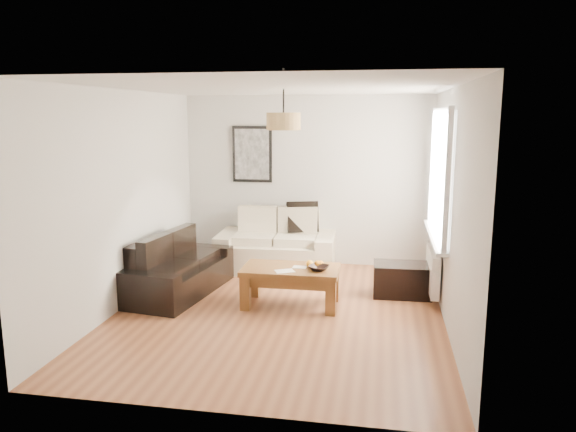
% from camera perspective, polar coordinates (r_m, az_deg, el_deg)
% --- Properties ---
extents(floor, '(4.50, 4.50, 0.00)m').
position_cam_1_polar(floor, '(6.53, -0.93, -10.06)').
color(floor, brown).
rests_on(floor, ground).
extents(ceiling, '(3.80, 4.50, 0.00)m').
position_cam_1_polar(ceiling, '(6.12, -1.00, 13.37)').
color(ceiling, white).
rests_on(ceiling, floor).
extents(wall_back, '(3.80, 0.04, 2.60)m').
position_cam_1_polar(wall_back, '(8.39, 1.96, 3.73)').
color(wall_back, silver).
rests_on(wall_back, floor).
extents(wall_front, '(3.80, 0.04, 2.60)m').
position_cam_1_polar(wall_front, '(4.05, -7.02, -3.87)').
color(wall_front, silver).
rests_on(wall_front, floor).
extents(wall_left, '(0.04, 4.50, 2.60)m').
position_cam_1_polar(wall_left, '(6.81, -16.87, 1.66)').
color(wall_left, silver).
rests_on(wall_left, floor).
extents(wall_right, '(0.04, 4.50, 2.60)m').
position_cam_1_polar(wall_right, '(6.13, 16.77, 0.71)').
color(wall_right, silver).
rests_on(wall_right, floor).
extents(window_bay, '(0.14, 1.90, 1.60)m').
position_cam_1_polar(window_bay, '(6.87, 15.81, 4.32)').
color(window_bay, white).
rests_on(window_bay, wall_right).
extents(radiator, '(0.10, 0.90, 0.52)m').
position_cam_1_polar(radiator, '(7.10, 14.99, -5.50)').
color(radiator, white).
rests_on(radiator, wall_right).
extents(poster, '(0.62, 0.04, 0.87)m').
position_cam_1_polar(poster, '(8.48, -3.79, 6.51)').
color(poster, black).
rests_on(poster, wall_back).
extents(pendant_shade, '(0.40, 0.40, 0.20)m').
position_cam_1_polar(pendant_shade, '(6.40, -0.47, 9.94)').
color(pendant_shade, tan).
rests_on(pendant_shade, ceiling).
extents(loveseat_cream, '(1.77, 1.01, 0.86)m').
position_cam_1_polar(loveseat_cream, '(8.15, -1.24, -2.68)').
color(loveseat_cream, '#C4B29E').
rests_on(loveseat_cream, floor).
extents(sofa_leather, '(1.05, 1.78, 0.73)m').
position_cam_1_polar(sofa_leather, '(7.23, -11.46, -5.18)').
color(sofa_leather, black).
rests_on(sofa_leather, floor).
extents(coffee_table, '(1.18, 0.65, 0.48)m').
position_cam_1_polar(coffee_table, '(6.68, 0.30, -7.41)').
color(coffee_table, brown).
rests_on(coffee_table, floor).
extents(ottoman, '(0.74, 0.49, 0.42)m').
position_cam_1_polar(ottoman, '(7.19, 11.92, -6.58)').
color(ottoman, black).
rests_on(ottoman, floor).
extents(cushion_left, '(0.40, 0.16, 0.39)m').
position_cam_1_polar(cushion_left, '(8.34, -2.60, -0.25)').
color(cushion_left, black).
rests_on(cushion_left, loveseat_cream).
extents(cushion_right, '(0.49, 0.27, 0.47)m').
position_cam_1_polar(cushion_right, '(8.22, 1.54, -0.12)').
color(cushion_right, black).
rests_on(cushion_right, loveseat_cream).
extents(fruit_bowl, '(0.30, 0.30, 0.06)m').
position_cam_1_polar(fruit_bowl, '(6.49, 3.27, -5.47)').
color(fruit_bowl, black).
rests_on(fruit_bowl, coffee_table).
extents(orange_a, '(0.10, 0.10, 0.09)m').
position_cam_1_polar(orange_a, '(6.62, 3.12, -5.06)').
color(orange_a, orange).
rests_on(orange_a, fruit_bowl).
extents(orange_b, '(0.10, 0.10, 0.08)m').
position_cam_1_polar(orange_b, '(6.63, 3.45, -5.05)').
color(orange_b, orange).
rests_on(orange_b, fruit_bowl).
extents(orange_c, '(0.09, 0.09, 0.09)m').
position_cam_1_polar(orange_c, '(6.63, 2.28, -5.02)').
color(orange_c, orange).
rests_on(orange_c, fruit_bowl).
extents(papers, '(0.27, 0.24, 0.01)m').
position_cam_1_polar(papers, '(6.45, -0.36, -5.81)').
color(papers, white).
rests_on(papers, coffee_table).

